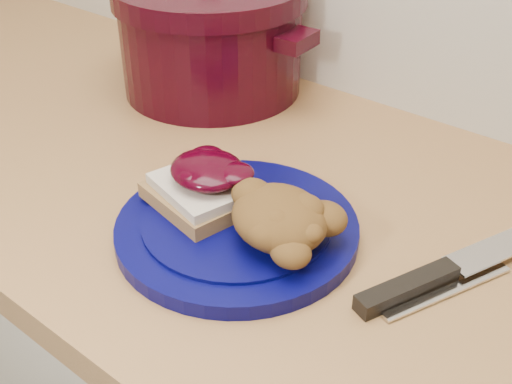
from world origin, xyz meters
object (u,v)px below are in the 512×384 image
Objects in this scene: plate at (237,229)px; chef_knife at (440,274)px; butter_knife at (448,291)px; dutch_oven at (211,37)px; pepper_grinder at (177,30)px.

plate is 0.21m from chef_knife.
plate is 0.23m from butter_knife.
butter_knife is at bearing -106.02° from chef_knife.
chef_knife is 0.53m from dutch_oven.
butter_knife is at bearing -20.73° from pepper_grinder.
dutch_oven is at bearing 89.64° from butter_knife.
dutch_oven reaches higher than chef_knife.
chef_knife is 1.93× the size of butter_knife.
dutch_oven is (-0.50, 0.21, 0.08)m from butter_knife.
plate and chef_knife have the same top height.
plate reaches higher than butter_knife.
plate is at bearing -43.63° from dutch_oven.
chef_knife reaches higher than butter_knife.
dutch_oven is at bearing -8.28° from pepper_grinder.
pepper_grinder is at bearing 91.64° from butter_knife.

